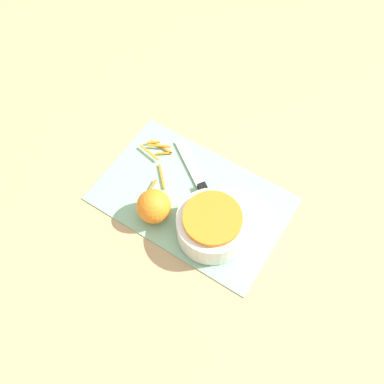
{
  "coord_description": "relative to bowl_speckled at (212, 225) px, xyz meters",
  "views": [
    {
      "loc": [
        -0.28,
        0.43,
        0.95
      ],
      "look_at": [
        0.0,
        0.0,
        0.04
      ],
      "focal_mm": 42.0,
      "sensor_mm": 36.0,
      "label": 1
    }
  ],
  "objects": [
    {
      "name": "ground_plane",
      "position": [
        0.09,
        -0.05,
        -0.05
      ],
      "size": [
        4.0,
        4.0,
        0.0
      ],
      "primitive_type": "plane",
      "color": "tan"
    },
    {
      "name": "cutting_board",
      "position": [
        0.09,
        -0.05,
        -0.04
      ],
      "size": [
        0.45,
        0.29,
        0.01
      ],
      "color": "#84B793",
      "rests_on": "ground_plane"
    },
    {
      "name": "bowl_speckled",
      "position": [
        0.0,
        0.0,
        0.0
      ],
      "size": [
        0.16,
        0.16,
        0.08
      ],
      "color": "silver",
      "rests_on": "cutting_board"
    },
    {
      "name": "knife",
      "position": [
        0.06,
        -0.08,
        -0.03
      ],
      "size": [
        0.22,
        0.16,
        0.02
      ],
      "rotation": [
        0.0,
        0.0,
        -0.6
      ],
      "color": "black",
      "rests_on": "cutting_board"
    },
    {
      "name": "orange_left",
      "position": [
        0.14,
        0.03,
        -0.0
      ],
      "size": [
        0.08,
        0.08,
        0.08
      ],
      "color": "orange",
      "rests_on": "cutting_board"
    },
    {
      "name": "peel_pile",
      "position": [
        0.22,
        -0.1,
        -0.04
      ],
      "size": [
        0.12,
        0.15,
        0.01
      ],
      "color": "orange",
      "rests_on": "cutting_board"
    }
  ]
}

